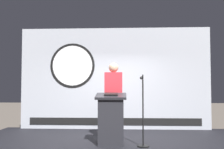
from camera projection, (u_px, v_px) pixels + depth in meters
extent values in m
cube|color=black|center=(111.00, 149.00, 5.70)|extent=(6.40, 4.00, 0.30)
cube|color=#B2B7C1|center=(115.00, 78.00, 7.63)|extent=(5.47, 0.10, 2.92)
cylinder|color=black|center=(72.00, 66.00, 7.65)|extent=(1.30, 0.02, 1.30)
cylinder|color=white|center=(72.00, 66.00, 7.65)|extent=(1.16, 0.02, 1.16)
cube|color=black|center=(114.00, 121.00, 7.51)|extent=(4.92, 0.02, 0.20)
cube|color=#26262B|center=(111.00, 121.00, 5.48)|extent=(0.52, 0.40, 0.98)
cube|color=#26262B|center=(111.00, 96.00, 5.51)|extent=(0.64, 0.50, 0.14)
cube|color=black|center=(111.00, 94.00, 5.49)|extent=(0.28, 0.20, 0.06)
cylinder|color=black|center=(114.00, 121.00, 5.96)|extent=(0.26, 0.26, 0.87)
cube|color=red|center=(114.00, 87.00, 5.99)|extent=(0.40, 0.24, 0.66)
sphere|color=tan|center=(114.00, 68.00, 6.02)|extent=(0.22, 0.22, 0.22)
cylinder|color=black|center=(143.00, 146.00, 5.28)|extent=(0.24, 0.24, 0.02)
cylinder|color=black|center=(143.00, 110.00, 5.31)|extent=(0.03, 0.03, 1.45)
cylinder|color=black|center=(142.00, 78.00, 5.56)|extent=(0.02, 0.44, 0.02)
sphere|color=#262626|center=(141.00, 78.00, 5.78)|extent=(0.07, 0.07, 0.07)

